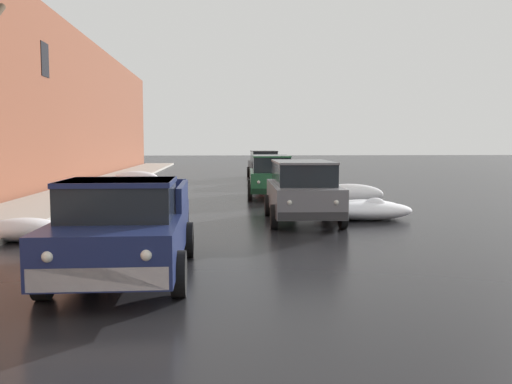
# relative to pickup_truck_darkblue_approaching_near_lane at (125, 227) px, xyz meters

# --- Properties ---
(left_sidewalk_slab) EXTENTS (2.97, 80.00, 0.16)m
(left_sidewalk_slab) POSITION_rel_pickup_truck_darkblue_approaching_near_lane_xyz_m (-4.86, 10.06, -0.80)
(left_sidewalk_slab) COLOR #A8A399
(left_sidewalk_slab) RESTS_ON ground
(snow_bank_near_corner_left) EXTENTS (2.50, 1.25, 0.77)m
(snow_bank_near_corner_left) POSITION_rel_pickup_truck_darkblue_approaching_near_lane_xyz_m (-3.02, 21.42, -0.51)
(snow_bank_near_corner_left) COLOR white
(snow_bank_near_corner_left) RESTS_ON ground
(snow_bank_along_left_kerb) EXTENTS (2.71, 0.93, 0.81)m
(snow_bank_along_left_kerb) POSITION_rel_pickup_truck_darkblue_approaching_near_lane_xyz_m (6.53, 10.74, -0.50)
(snow_bank_along_left_kerb) COLOR white
(snow_bank_along_left_kerb) RESTS_ON ground
(snow_bank_mid_block_left) EXTENTS (1.82, 1.15, 0.56)m
(snow_bank_mid_block_left) POSITION_rel_pickup_truck_darkblue_approaching_near_lane_xyz_m (-3.10, 3.71, -0.61)
(snow_bank_mid_block_left) COLOR white
(snow_bank_mid_block_left) RESTS_ON ground
(snow_bank_near_corner_right) EXTENTS (2.82, 1.45, 0.68)m
(snow_bank_near_corner_right) POSITION_rel_pickup_truck_darkblue_approaching_near_lane_xyz_m (6.19, 6.81, -0.60)
(snow_bank_near_corner_right) COLOR white
(snow_bank_near_corner_right) RESTS_ON ground
(snow_bank_far_right_pile) EXTENTS (2.59, 0.93, 0.55)m
(snow_bank_far_right_pile) POSITION_rel_pickup_truck_darkblue_approaching_near_lane_xyz_m (6.17, 7.52, -0.61)
(snow_bank_far_right_pile) COLOR white
(snow_bank_far_right_pile) RESTS_ON ground
(pickup_truck_darkblue_approaching_near_lane) EXTENTS (2.30, 5.08, 1.76)m
(pickup_truck_darkblue_approaching_near_lane) POSITION_rel_pickup_truck_darkblue_approaching_near_lane_xyz_m (0.00, 0.00, 0.00)
(pickup_truck_darkblue_approaching_near_lane) COLOR navy
(pickup_truck_darkblue_approaching_near_lane) RESTS_ON ground
(suv_grey_parked_kerbside_close) EXTENTS (2.17, 4.58, 1.82)m
(suv_grey_parked_kerbside_close) POSITION_rel_pickup_truck_darkblue_approaching_near_lane_xyz_m (4.12, 6.52, 0.11)
(suv_grey_parked_kerbside_close) COLOR slate
(suv_grey_parked_kerbside_close) RESTS_ON ground
(suv_green_parked_kerbside_mid) EXTENTS (2.14, 4.59, 1.82)m
(suv_green_parked_kerbside_mid) POSITION_rel_pickup_truck_darkblue_approaching_near_lane_xyz_m (3.84, 13.91, 0.11)
(suv_green_parked_kerbside_mid) COLOR #1E5633
(suv_green_parked_kerbside_mid) RESTS_ON ground
(sedan_maroon_parked_far_down_block) EXTENTS (2.06, 4.37, 1.42)m
(sedan_maroon_parked_far_down_block) POSITION_rel_pickup_truck_darkblue_approaching_near_lane_xyz_m (4.53, 20.87, -0.13)
(sedan_maroon_parked_far_down_block) COLOR maroon
(sedan_maroon_parked_far_down_block) RESTS_ON ground
(suv_black_queued_behind_truck) EXTENTS (2.08, 4.50, 1.82)m
(suv_black_queued_behind_truck) POSITION_rel_pickup_truck_darkblue_approaching_near_lane_xyz_m (4.57, 27.10, 0.11)
(suv_black_queued_behind_truck) COLOR black
(suv_black_queued_behind_truck) RESTS_ON ground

